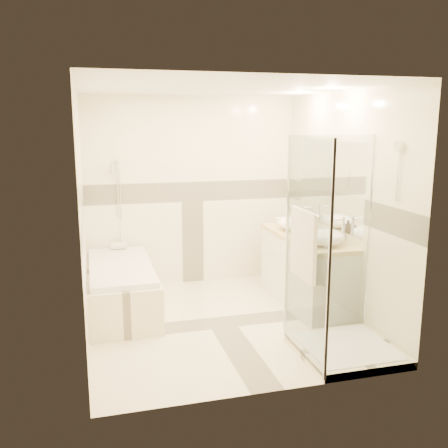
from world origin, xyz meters
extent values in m
cube|color=#F4E7C2|center=(0.00, 0.00, -0.01)|extent=(2.80, 3.00, 0.01)
cube|color=white|center=(0.00, 0.00, 2.50)|extent=(2.80, 3.00, 0.01)
cube|color=#F9ECC7|center=(0.00, 1.50, 1.25)|extent=(2.80, 0.01, 2.50)
cube|color=#F9ECC7|center=(0.00, -1.50, 1.25)|extent=(2.80, 0.01, 2.50)
cube|color=#F9ECC7|center=(-1.40, 0.00, 1.25)|extent=(0.01, 3.00, 2.50)
cube|color=#F9ECC7|center=(1.40, 0.00, 1.25)|extent=(0.01, 3.00, 2.50)
cube|color=white|center=(1.39, 0.30, 1.45)|extent=(0.01, 1.60, 1.00)
cylinder|color=silver|center=(-0.97, 1.47, 1.35)|extent=(0.02, 0.02, 0.70)
cube|color=#F9ECC7|center=(-1.02, 0.65, 0.25)|extent=(0.75, 1.70, 0.50)
cube|color=white|center=(-1.02, 0.65, 0.53)|extent=(0.69, 1.60, 0.06)
ellipsoid|color=white|center=(-1.02, 0.65, 0.48)|extent=(0.56, 1.40, 0.16)
cube|color=white|center=(1.12, 0.30, 0.40)|extent=(0.55, 1.60, 0.80)
cylinder|color=silver|center=(0.83, -0.10, 0.55)|extent=(0.01, 0.24, 0.01)
cylinder|color=silver|center=(0.83, 0.70, 0.55)|extent=(0.01, 0.24, 0.01)
cube|color=#ECCC7D|center=(1.12, 0.30, 0.83)|extent=(0.57, 1.62, 0.05)
cube|color=#F9ECC7|center=(0.95, -1.05, 0.04)|extent=(0.90, 0.90, 0.08)
cube|color=white|center=(0.95, -1.05, 0.09)|extent=(0.80, 0.80, 0.01)
cube|color=white|center=(0.51, -1.05, 1.04)|extent=(0.01, 0.90, 2.00)
cube|color=white|center=(0.95, -0.61, 1.04)|extent=(0.90, 0.01, 2.00)
cylinder|color=silver|center=(0.50, -1.50, 1.04)|extent=(0.03, 0.03, 2.00)
cylinder|color=silver|center=(0.50, -0.60, 1.04)|extent=(0.03, 0.03, 2.00)
cylinder|color=silver|center=(1.40, -0.60, 1.04)|extent=(0.03, 0.03, 2.00)
cylinder|color=silver|center=(1.36, -1.05, 1.95)|extent=(0.03, 0.10, 0.10)
cylinder|color=silver|center=(0.47, -1.05, 1.40)|extent=(0.02, 0.60, 0.02)
cube|color=white|center=(0.47, -1.05, 1.10)|extent=(0.04, 0.48, 0.62)
ellipsoid|color=white|center=(1.10, 0.63, 0.94)|extent=(0.43, 0.43, 0.17)
ellipsoid|color=white|center=(1.10, -0.19, 0.94)|extent=(0.44, 0.44, 0.18)
cylinder|color=silver|center=(1.33, 0.63, 1.00)|extent=(0.03, 0.03, 0.29)
cylinder|color=silver|center=(1.28, 0.63, 1.12)|extent=(0.10, 0.03, 0.03)
cylinder|color=silver|center=(1.33, -0.19, 1.00)|extent=(0.03, 0.03, 0.29)
cylinder|color=silver|center=(1.28, -0.19, 1.12)|extent=(0.11, 0.03, 0.03)
imported|color=black|center=(1.10, 0.22, 0.93)|extent=(0.09, 0.09, 0.17)
imported|color=black|center=(1.10, 0.32, 0.93)|extent=(0.15, 0.15, 0.15)
cube|color=white|center=(1.10, 0.94, 0.89)|extent=(0.20, 0.28, 0.08)
cylinder|color=white|center=(-1.00, 1.36, 0.61)|extent=(0.20, 0.09, 0.09)
camera|label=1|loc=(-1.32, -4.98, 2.15)|focal=40.00mm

